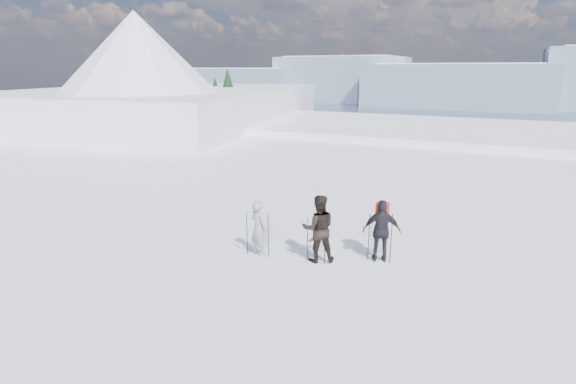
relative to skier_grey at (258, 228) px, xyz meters
name	(u,v)px	position (x,y,z in m)	size (l,w,h in m)	color
lake_basin	(452,213)	(2.73, 27.44, -7.28)	(820.00, 820.00, 71.62)	white
far_mountain_range	(542,82)	(32.33, 452.22, -7.97)	(770.00, 110.00, 53.00)	slate
near_ridge	(184,152)	(-23.95, 26.77, -4.28)	(31.37, 35.68, 25.62)	white
skier_grey	(258,228)	(0.00, 0.00, 0.00)	(0.57, 0.37, 1.55)	gray
skier_dark	(318,228)	(1.63, 0.32, 0.14)	(0.89, 0.69, 1.83)	black
skier_pack	(382,231)	(3.14, 1.04, 0.07)	(0.99, 0.41, 1.69)	black
backpack	(384,189)	(3.07, 1.28, 1.16)	(0.36, 0.20, 0.49)	red
ski_poles	(319,238)	(1.62, 0.38, -0.15)	(3.72, 1.17, 1.37)	black
skis_loose	(322,233)	(0.99, 2.31, -0.76)	(0.68, 1.70, 0.03)	black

